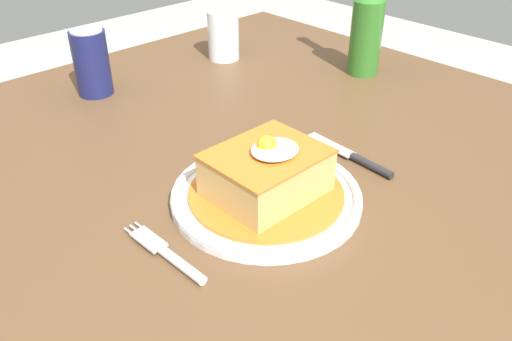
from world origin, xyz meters
TOP-DOWN VIEW (x-y plane):
  - dining_table at (0.00, 0.00)m, footprint 1.19×1.03m
  - main_plate at (-0.05, -0.15)m, footprint 0.26×0.26m
  - sandwich_meal at (-0.05, -0.15)m, footprint 0.21×0.21m
  - fork at (-0.21, -0.15)m, footprint 0.02×0.14m
  - knife at (0.13, -0.17)m, footprint 0.02×0.17m
  - soda_can at (-0.03, 0.34)m, footprint 0.07×0.07m
  - beer_bottle_green at (0.42, 0.05)m, footprint 0.06×0.06m
  - drinking_glass at (0.27, 0.31)m, footprint 0.07×0.07m

SIDE VIEW (x-z plane):
  - dining_table at x=0.00m, z-range 0.26..0.99m
  - fork at x=-0.21m, z-range 0.72..0.73m
  - knife at x=0.13m, z-range 0.72..0.73m
  - main_plate at x=-0.05m, z-range 0.72..0.74m
  - sandwich_meal at x=-0.05m, z-range 0.72..0.81m
  - drinking_glass at x=0.27m, z-range 0.71..0.82m
  - soda_can at x=-0.03m, z-range 0.72..0.85m
  - beer_bottle_green at x=0.42m, z-range 0.69..0.95m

